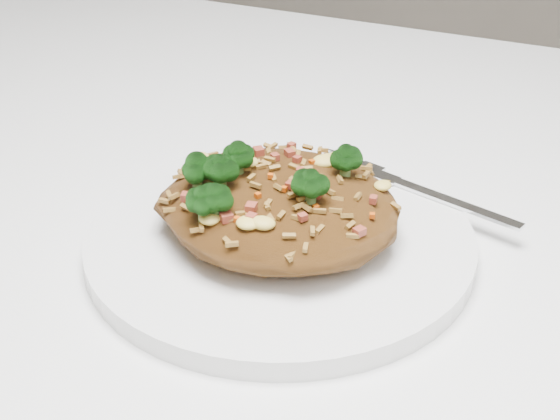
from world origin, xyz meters
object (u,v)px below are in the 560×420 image
Objects in this scene: dining_table at (267,283)px; plate at (280,239)px; fried_rice at (278,195)px; fork at (424,192)px.

plate is at bearing -58.31° from dining_table.
fried_rice is at bearing -59.20° from dining_table.
dining_table is 0.13m from plate.
fork is (0.07, 0.08, 0.01)m from plate.
fried_rice is 0.11m from fork.
dining_table is at bearing -158.72° from fork.
dining_table is 0.16m from fork.
plate is 0.03m from fried_rice.
fried_rice is at bearing -127.64° from plate.
dining_table is at bearing 121.69° from plate.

